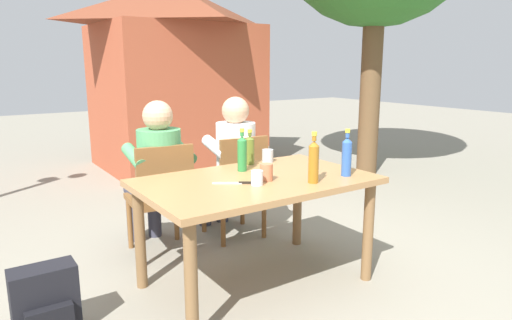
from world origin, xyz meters
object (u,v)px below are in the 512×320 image
cup_steel (268,156)px  table_knife (235,183)px  brick_kiosk (175,73)px  bottle_amber (314,161)px  dining_table (256,192)px  cup_terracotta (266,172)px  chair_far_left (162,194)px  cup_glass (257,178)px  chair_far_right (238,181)px  person_in_plaid_shirt (156,169)px  backpack_by_near_side (46,304)px  bottle_olive (250,149)px  person_in_white_shirt (231,159)px  bottle_green (242,153)px  bottle_blue (347,156)px

cup_steel → table_knife: bearing=-142.9°
brick_kiosk → cup_steel: bearing=-102.6°
bottle_amber → brick_kiosk: (0.84, 3.89, 0.45)m
dining_table → cup_terracotta: cup_terracotta is taller
chair_far_left → cup_terracotta: size_ratio=8.06×
cup_glass → chair_far_right: bearing=65.4°
person_in_plaid_shirt → backpack_by_near_side: size_ratio=3.01×
bottle_olive → cup_terracotta: bottle_olive is taller
person_in_white_shirt → bottle_green: 0.73m
chair_far_left → brick_kiosk: (1.41, 2.85, 0.82)m
person_in_plaid_shirt → bottle_green: (0.37, -0.64, 0.19)m
bottle_green → person_in_plaid_shirt: bearing=119.7°
dining_table → cup_glass: (-0.08, -0.14, 0.14)m
bottle_blue → brick_kiosk: bearing=82.0°
backpack_by_near_side → person_in_white_shirt: bearing=24.8°
chair_far_right → person_in_plaid_shirt: person_in_plaid_shirt is taller
dining_table → backpack_by_near_side: size_ratio=3.73×
chair_far_left → person_in_white_shirt: (0.67, 0.11, 0.17)m
person_in_white_shirt → cup_glass: bearing=-112.5°
chair_far_right → cup_terracotta: size_ratio=8.06×
chair_far_left → backpack_by_near_side: size_ratio=2.22×
person_in_plaid_shirt → table_knife: person_in_plaid_shirt is taller
dining_table → bottle_blue: 0.63m
chair_far_left → brick_kiosk: brick_kiosk is taller
bottle_green → backpack_by_near_side: (-1.30, -0.10, -0.66)m
bottle_blue → bottle_amber: bearing=-177.4°
table_knife → backpack_by_near_side: (-1.09, 0.16, -0.54)m
bottle_blue → cup_steel: size_ratio=3.28×
cup_glass → cup_steel: 0.66m
person_in_white_shirt → bottle_amber: bearing=-94.8°
chair_far_left → brick_kiosk: size_ratio=0.35×
table_knife → backpack_by_near_side: size_ratio=0.53×
person_in_plaid_shirt → dining_table: bearing=-69.1°
chair_far_left → person_in_plaid_shirt: (0.01, 0.11, 0.17)m
bottle_blue → brick_kiosk: 3.94m
person_in_white_shirt → cup_terracotta: person_in_white_shirt is taller
bottle_olive → chair_far_left: bearing=144.2°
bottle_amber → table_knife: size_ratio=1.52×
bottle_olive → cup_steel: bottle_olive is taller
chair_far_right → table_knife: bearing=-122.4°
person_in_white_shirt → backpack_by_near_side: size_ratio=3.01×
person_in_white_shirt → bottle_green: person_in_white_shirt is taller
bottle_amber → bottle_green: bottle_amber is taller
person_in_white_shirt → cup_terracotta: (-0.31, -0.95, 0.12)m
person_in_white_shirt → cup_steel: person_in_white_shirt is taller
person_in_plaid_shirt → backpack_by_near_side: (-0.94, -0.74, -0.47)m
dining_table → cup_terracotta: (0.02, -0.08, 0.15)m
person_in_plaid_shirt → table_knife: (0.15, -0.90, 0.07)m
cup_glass → table_knife: bearing=132.4°
backpack_by_near_side → table_knife: bearing=-8.3°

